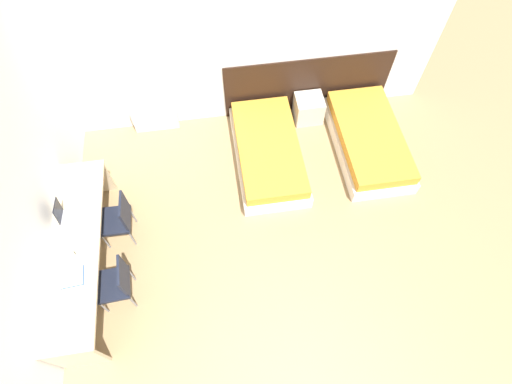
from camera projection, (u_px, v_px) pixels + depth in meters
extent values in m
plane|color=#9E7F56|center=(285.00, 384.00, 4.66)|extent=(20.00, 20.00, 0.00)
cube|color=white|center=(236.00, 48.00, 5.63)|extent=(6.15, 0.05, 2.70)
cube|color=white|center=(24.00, 201.00, 4.36)|extent=(0.05, 5.20, 2.70)
cube|color=black|center=(308.00, 85.00, 6.41)|extent=(2.69, 0.03, 1.03)
cube|color=silver|center=(268.00, 155.00, 6.21)|extent=(0.99, 1.91, 0.22)
cube|color=gold|center=(268.00, 148.00, 6.04)|extent=(0.91, 1.83, 0.18)
cube|color=silver|center=(367.00, 143.00, 6.33)|extent=(0.99, 1.91, 0.22)
cube|color=gold|center=(370.00, 135.00, 6.16)|extent=(0.91, 1.83, 0.18)
cube|color=beige|center=(309.00, 109.00, 6.55)|extent=(0.45, 0.40, 0.44)
cube|color=silver|center=(155.00, 118.00, 6.41)|extent=(0.70, 0.12, 0.50)
cube|color=#C6B28E|center=(75.00, 247.00, 4.78)|extent=(0.59, 2.47, 0.04)
cube|color=#C6B28E|center=(79.00, 359.00, 4.48)|extent=(0.53, 0.04, 0.69)
cube|color=#C6B28E|center=(92.00, 178.00, 5.70)|extent=(0.53, 0.04, 0.69)
cube|color=black|center=(115.00, 221.00, 5.27)|extent=(0.42, 0.42, 0.05)
cube|color=black|center=(124.00, 211.00, 5.09)|extent=(0.04, 0.37, 0.41)
cylinder|color=slate|center=(106.00, 241.00, 5.36)|extent=(0.02, 0.02, 0.40)
cylinder|color=slate|center=(107.00, 218.00, 5.54)|extent=(0.02, 0.02, 0.40)
cylinder|color=slate|center=(132.00, 238.00, 5.39)|extent=(0.02, 0.02, 0.40)
cylinder|color=slate|center=(133.00, 215.00, 5.57)|extent=(0.02, 0.02, 0.40)
cube|color=black|center=(112.00, 285.00, 4.83)|extent=(0.44, 0.44, 0.05)
cube|color=black|center=(123.00, 276.00, 4.65)|extent=(0.05, 0.37, 0.41)
cylinder|color=slate|center=(104.00, 307.00, 4.92)|extent=(0.02, 0.02, 0.40)
cylinder|color=slate|center=(103.00, 280.00, 5.09)|extent=(0.02, 0.02, 0.40)
cylinder|color=slate|center=(133.00, 302.00, 4.95)|extent=(0.02, 0.02, 0.40)
cylinder|color=slate|center=(132.00, 275.00, 5.13)|extent=(0.02, 0.02, 0.40)
cube|color=silver|center=(75.00, 217.00, 4.95)|extent=(0.34, 0.24, 0.02)
cube|color=black|center=(58.00, 211.00, 4.80)|extent=(0.07, 0.22, 0.32)
cube|color=#1E4793|center=(72.00, 277.00, 4.56)|extent=(0.28, 0.26, 0.01)
cube|color=white|center=(72.00, 277.00, 4.55)|extent=(0.26, 0.24, 0.01)
cylinder|color=white|center=(72.00, 256.00, 4.65)|extent=(0.08, 0.08, 0.09)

